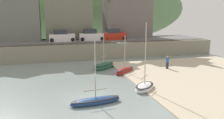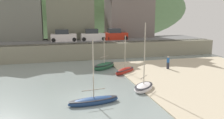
# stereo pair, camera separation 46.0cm
# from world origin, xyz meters

# --- Properties ---
(quay_seawall) EXTENTS (48.00, 9.40, 2.40)m
(quay_seawall) POSITION_xyz_m (0.00, 17.50, 1.36)
(quay_seawall) COLOR gray
(quay_seawall) RESTS_ON ground
(hillside_backdrop) EXTENTS (80.00, 44.00, 23.69)m
(hillside_backdrop) POSITION_xyz_m (0.82, 55.20, 8.29)
(hillside_backdrop) COLOR #5A8051
(hillside_backdrop) RESTS_ON ground
(waterfront_building_left) EXTENTS (9.10, 6.17, 10.57)m
(waterfront_building_left) POSITION_xyz_m (-8.56, 25.20, 7.77)
(waterfront_building_left) COLOR slate
(waterfront_building_left) RESTS_ON ground
(waterfront_building_centre) EXTENTS (8.36, 5.63, 11.72)m
(waterfront_building_centre) POSITION_xyz_m (0.68, 25.20, 8.35)
(waterfront_building_centre) COLOR #6D6D5A
(waterfront_building_centre) RESTS_ON ground
(waterfront_building_right) EXTENTS (8.66, 6.15, 10.71)m
(waterfront_building_right) POSITION_xyz_m (11.93, 25.20, 7.82)
(waterfront_building_right) COLOR #6B605A
(waterfront_building_right) RESTS_ON ground
(fishing_boat_green) EXTENTS (3.29, 2.77, 4.62)m
(fishing_boat_green) POSITION_xyz_m (5.47, 7.37, 0.28)
(fishing_boat_green) COLOR maroon
(fishing_boat_green) RESTS_ON ground
(sailboat_far_left) EXTENTS (3.76, 3.45, 4.42)m
(sailboat_far_left) POSITION_xyz_m (3.62, 10.21, 0.31)
(sailboat_far_left) COLOR #205337
(sailboat_far_left) RESTS_ON ground
(sailboat_blue_trim) EXTENTS (3.03, 3.09, 6.36)m
(sailboat_blue_trim) POSITION_xyz_m (5.26, 1.06, 0.28)
(sailboat_blue_trim) COLOR white
(sailboat_blue_trim) RESTS_ON ground
(dinghy_open_wooden) EXTENTS (4.19, 1.46, 5.22)m
(dinghy_open_wooden) POSITION_xyz_m (0.19, -1.02, 0.25)
(dinghy_open_wooden) COLOR navy
(dinghy_open_wooden) RESTS_ON ground
(parked_car_near_slipway) EXTENTS (4.13, 1.82, 1.95)m
(parked_car_near_slipway) POSITION_xyz_m (-0.87, 20.70, 3.20)
(parked_car_near_slipway) COLOR silver
(parked_car_near_slipway) RESTS_ON ground
(parked_car_by_wall) EXTENTS (4.15, 1.82, 1.95)m
(parked_car_by_wall) POSITION_xyz_m (4.01, 20.70, 3.20)
(parked_car_by_wall) COLOR silver
(parked_car_by_wall) RESTS_ON ground
(parked_car_end_of_row) EXTENTS (4.16, 1.86, 1.95)m
(parked_car_end_of_row) POSITION_xyz_m (7.97, 20.70, 3.20)
(parked_car_end_of_row) COLOR #B32413
(parked_car_end_of_row) RESTS_ON ground
(person_on_slipway) EXTENTS (0.34, 0.34, 1.62)m
(person_on_slipway) POSITION_xyz_m (11.19, 7.56, 0.98)
(person_on_slipway) COLOR #282833
(person_on_slipway) RESTS_ON ground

